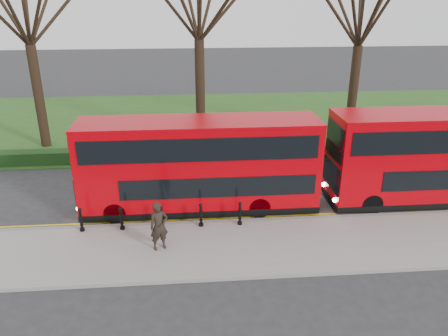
{
  "coord_description": "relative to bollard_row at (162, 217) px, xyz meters",
  "views": [
    {
      "loc": [
        1.24,
        -17.5,
        9.42
      ],
      "look_at": [
        2.73,
        0.5,
        2.0
      ],
      "focal_mm": 35.0,
      "sensor_mm": 36.0,
      "label": 1
    }
  ],
  "objects": [
    {
      "name": "hedge",
      "position": [
        0.03,
        8.15,
        -0.25
      ],
      "size": [
        60.0,
        0.9,
        0.8
      ],
      "primitive_type": "cube",
      "color": "black",
      "rests_on": "ground"
    },
    {
      "name": "bus_lead",
      "position": [
        1.67,
        1.9,
        1.47
      ],
      "size": [
        10.57,
        2.43,
        4.2
      ],
      "color": "#B00008",
      "rests_on": "ground"
    },
    {
      "name": "grass_verge",
      "position": [
        0.03,
        16.35,
        -0.62
      ],
      "size": [
        60.0,
        18.0,
        0.06
      ],
      "primitive_type": "cube",
      "color": "#254818",
      "rests_on": "ground"
    },
    {
      "name": "tree_left",
      "position": [
        -7.97,
        11.35,
        7.79
      ],
      "size": [
        7.43,
        7.43,
        11.6
      ],
      "color": "black",
      "rests_on": "ground"
    },
    {
      "name": "yellow_line_outer",
      "position": [
        0.03,
        0.65,
        -0.64
      ],
      "size": [
        60.0,
        0.1,
        0.01
      ],
      "primitive_type": "cube",
      "color": "yellow",
      "rests_on": "ground"
    },
    {
      "name": "bus_rear",
      "position": [
        13.15,
        1.8,
        1.54
      ],
      "size": [
        10.91,
        2.51,
        4.34
      ],
      "color": "#B00008",
      "rests_on": "ground"
    },
    {
      "name": "tree_right",
      "position": [
        12.03,
        11.35,
        7.44
      ],
      "size": [
        7.12,
        7.12,
        11.13
      ],
      "color": "black",
      "rests_on": "ground"
    },
    {
      "name": "tree_mid",
      "position": [
        2.03,
        11.35,
        8.05
      ],
      "size": [
        7.66,
        7.66,
        11.97
      ],
      "color": "black",
      "rests_on": "ground"
    },
    {
      "name": "pavement",
      "position": [
        0.03,
        -1.65,
        -0.57
      ],
      "size": [
        60.0,
        4.0,
        0.15
      ],
      "primitive_type": "cube",
      "color": "gray",
      "rests_on": "ground"
    },
    {
      "name": "yellow_line_inner",
      "position": [
        0.03,
        0.85,
        -0.64
      ],
      "size": [
        60.0,
        0.1,
        0.01
      ],
      "primitive_type": "cube",
      "color": "yellow",
      "rests_on": "ground"
    },
    {
      "name": "ground",
      "position": [
        0.03,
        1.35,
        -0.65
      ],
      "size": [
        120.0,
        120.0,
        0.0
      ],
      "primitive_type": "plane",
      "color": "#28282B",
      "rests_on": "ground"
    },
    {
      "name": "bollard_row",
      "position": [
        0.0,
        0.0,
        0.0
      ],
      "size": [
        6.71,
        0.15,
        1.0
      ],
      "color": "black",
      "rests_on": "pavement"
    },
    {
      "name": "kerb",
      "position": [
        0.03,
        0.35,
        -0.57
      ],
      "size": [
        60.0,
        0.25,
        0.16
      ],
      "primitive_type": "cube",
      "color": "slate",
      "rests_on": "ground"
    },
    {
      "name": "pedestrian",
      "position": [
        0.01,
        -1.59,
        0.47
      ],
      "size": [
        0.83,
        0.69,
        1.94
      ],
      "primitive_type": "imported",
      "rotation": [
        0.0,
        0.0,
        0.36
      ],
      "color": "black",
      "rests_on": "pavement"
    }
  ]
}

